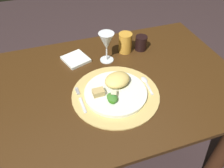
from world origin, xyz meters
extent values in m
plane|color=#342526|center=(0.00, 0.00, 0.00)|extent=(6.00, 6.00, 0.00)
cube|color=#3E250F|center=(0.00, 0.00, 0.69)|extent=(1.27, 0.81, 0.02)
cylinder|color=#3C220A|center=(-0.56, 0.32, 0.34)|extent=(0.08, 0.08, 0.68)
cylinder|color=#41240C|center=(0.56, 0.32, 0.34)|extent=(0.08, 0.08, 0.68)
cylinder|color=tan|center=(0.01, -0.09, 0.71)|extent=(0.38, 0.38, 0.01)
cylinder|color=silver|center=(0.01, -0.09, 0.72)|extent=(0.27, 0.27, 0.01)
ellipsoid|color=#EAC86A|center=(0.04, -0.05, 0.75)|extent=(0.14, 0.13, 0.05)
ellipsoid|color=#3A7426|center=(-0.02, -0.13, 0.73)|extent=(0.05, 0.06, 0.02)
ellipsoid|color=#35742C|center=(-0.01, -0.13, 0.73)|extent=(0.04, 0.04, 0.02)
ellipsoid|color=#2B6714|center=(-0.02, -0.14, 0.73)|extent=(0.03, 0.05, 0.02)
cube|color=beige|center=(-0.01, -0.12, 0.75)|extent=(0.03, 0.03, 0.00)
cube|color=beige|center=(0.00, -0.11, 0.75)|extent=(0.02, 0.03, 0.01)
cube|color=tan|center=(-0.06, -0.08, 0.74)|extent=(0.05, 0.04, 0.02)
cube|color=silver|center=(-0.14, -0.11, 0.71)|extent=(0.02, 0.09, 0.00)
cube|color=silver|center=(-0.15, -0.02, 0.71)|extent=(0.00, 0.05, 0.00)
cube|color=silver|center=(-0.15, -0.02, 0.71)|extent=(0.00, 0.05, 0.00)
cube|color=silver|center=(-0.14, -0.02, 0.71)|extent=(0.00, 0.05, 0.00)
cube|color=silver|center=(-0.14, -0.02, 0.71)|extent=(0.00, 0.05, 0.00)
cube|color=silver|center=(0.17, -0.11, 0.71)|extent=(0.02, 0.09, 0.00)
ellipsoid|color=silver|center=(0.17, -0.05, 0.71)|extent=(0.03, 0.04, 0.01)
cube|color=white|center=(-0.10, 0.21, 0.71)|extent=(0.15, 0.15, 0.01)
cylinder|color=silver|center=(0.05, 0.16, 0.70)|extent=(0.07, 0.07, 0.00)
cylinder|color=silver|center=(0.05, 0.16, 0.74)|extent=(0.01, 0.01, 0.06)
cone|color=silver|center=(0.05, 0.16, 0.82)|extent=(0.08, 0.08, 0.09)
cylinder|color=gold|center=(0.17, 0.21, 0.76)|extent=(0.07, 0.07, 0.11)
cylinder|color=black|center=(0.26, 0.20, 0.74)|extent=(0.06, 0.06, 0.08)
camera|label=1|loc=(-0.22, -0.73, 1.40)|focal=35.71mm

